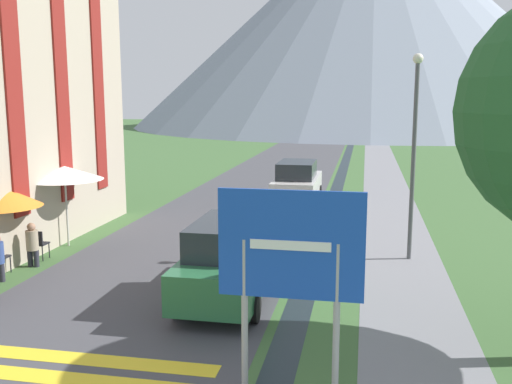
% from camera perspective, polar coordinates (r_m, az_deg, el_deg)
% --- Properties ---
extents(ground_plane, '(160.00, 160.00, 0.00)m').
position_cam_1_polar(ground_plane, '(24.62, 4.83, -1.04)').
color(ground_plane, '#3D6033').
extents(road, '(6.40, 60.00, 0.01)m').
position_cam_1_polar(road, '(34.73, 2.48, 2.12)').
color(road, '#424247').
rests_on(road, ground_plane).
extents(footpath, '(2.20, 60.00, 0.01)m').
position_cam_1_polar(footpath, '(34.39, 12.59, 1.82)').
color(footpath, slate).
rests_on(footpath, ground_plane).
extents(drainage_channel, '(0.60, 60.00, 0.00)m').
position_cam_1_polar(drainage_channel, '(34.39, 8.59, 1.94)').
color(drainage_channel, black).
rests_on(drainage_channel, ground_plane).
extents(mountain_distant, '(69.66, 69.66, 31.87)m').
position_cam_1_polar(mountain_distant, '(88.88, 11.58, 16.82)').
color(mountain_distant, gray).
rests_on(mountain_distant, ground_plane).
extents(road_sign, '(2.12, 0.11, 3.24)m').
position_cam_1_polar(road_sign, '(8.28, 3.45, -7.08)').
color(road_sign, '#9E9EA3').
rests_on(road_sign, ground_plane).
extents(parked_car_near, '(1.80, 4.42, 1.82)m').
position_cam_1_polar(parked_car_near, '(12.94, -2.58, -6.71)').
color(parked_car_near, '#28663D').
rests_on(parked_car_near, ground_plane).
extents(parked_car_far, '(1.83, 4.41, 1.82)m').
position_cam_1_polar(parked_car_far, '(24.16, 4.14, 0.96)').
color(parked_car_far, silver).
rests_on(parked_car_far, ground_plane).
extents(cafe_chair_far_left, '(0.40, 0.40, 0.85)m').
position_cam_1_polar(cafe_chair_far_left, '(17.04, -20.95, -4.71)').
color(cafe_chair_far_left, black).
rests_on(cafe_chair_far_left, ground_plane).
extents(cafe_chair_far_right, '(0.40, 0.40, 0.85)m').
position_cam_1_polar(cafe_chair_far_right, '(17.29, -21.98, -4.57)').
color(cafe_chair_far_right, black).
rests_on(cafe_chair_far_right, ground_plane).
extents(cafe_umbrella_middle_orange, '(2.00, 2.00, 2.19)m').
position_cam_1_polar(cafe_umbrella_middle_orange, '(16.40, -23.97, -0.44)').
color(cafe_umbrella_middle_orange, '#B7B2A8').
rests_on(cafe_umbrella_middle_orange, ground_plane).
extents(cafe_umbrella_rear_white, '(2.29, 2.29, 2.46)m').
position_cam_1_polar(cafe_umbrella_rear_white, '(18.03, -18.60, 1.81)').
color(cafe_umbrella_rear_white, '#B7B2A8').
rests_on(cafe_umbrella_rear_white, ground_plane).
extents(person_seated_far, '(0.32, 0.32, 1.20)m').
position_cam_1_polar(person_seated_far, '(16.42, -21.47, -4.72)').
color(person_seated_far, '#282833').
rests_on(person_seated_far, ground_plane).
extents(streetlamp, '(0.28, 0.28, 5.66)m').
position_cam_1_polar(streetlamp, '(16.17, 15.54, 4.93)').
color(streetlamp, '#515156').
rests_on(streetlamp, ground_plane).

